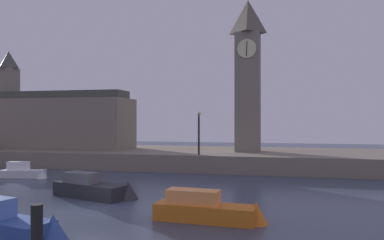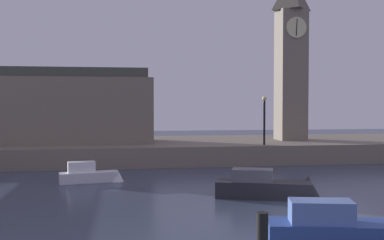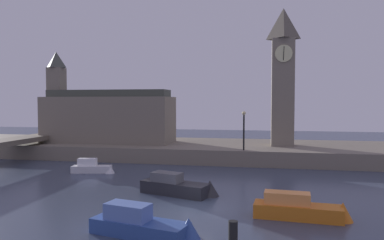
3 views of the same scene
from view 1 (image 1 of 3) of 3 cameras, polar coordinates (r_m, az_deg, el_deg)
name	(u,v)px [view 1 (image 1 of 3)]	position (r m, az deg, el deg)	size (l,w,h in m)	color
ground_plane	(91,210)	(20.36, -14.65, -12.67)	(120.00, 120.00, 0.00)	#384256
far_embankment	(187,157)	(38.88, -0.72, -5.51)	(70.00, 12.00, 1.50)	slate
clock_tower	(248,73)	(37.42, 8.20, 6.85)	(2.52, 2.56, 14.37)	slate
parliament_hall	(58,120)	(43.34, -19.01, 0.03)	(14.78, 5.09, 10.50)	slate
streetlamp	(199,128)	(33.24, 1.01, -1.11)	(0.36, 0.36, 3.72)	black
boat_barge_dark	(97,189)	(23.27, -13.69, -9.76)	(5.59, 2.86, 1.57)	#232328
boat_ferry_white	(26,172)	(33.03, -23.19, -7.03)	(3.93, 1.57, 1.31)	silver
boat_tour_blue	(10,223)	(16.92, -25.11, -13.56)	(5.46, 2.44, 1.63)	#2D4C93
boat_patrol_orange	(214,210)	(17.54, 3.19, -13.06)	(5.15, 1.66, 1.52)	orange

